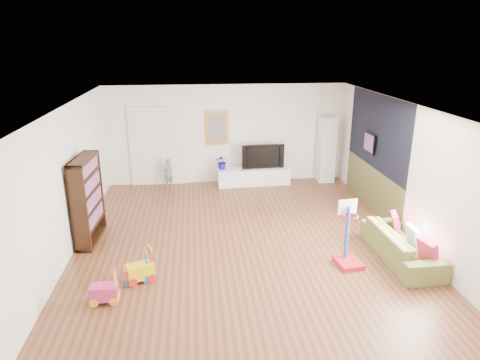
{
  "coord_description": "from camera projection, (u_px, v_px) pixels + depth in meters",
  "views": [
    {
      "loc": [
        -0.9,
        -7.71,
        3.89
      ],
      "look_at": [
        0.0,
        0.4,
        1.15
      ],
      "focal_mm": 32.0,
      "sensor_mm": 36.0,
      "label": 1
    }
  ],
  "objects": [
    {
      "name": "floor",
      "position": [
        242.0,
        240.0,
        8.6
      ],
      "size": [
        6.5,
        7.5,
        0.0
      ],
      "primitive_type": "cube",
      "color": "brown",
      "rests_on": "ground"
    },
    {
      "name": "ceiling",
      "position": [
        242.0,
        106.0,
        7.74
      ],
      "size": [
        6.5,
        7.5,
        0.0
      ],
      "primitive_type": "cube",
      "color": "white",
      "rests_on": "ground"
    },
    {
      "name": "wall_back",
      "position": [
        227.0,
        134.0,
        11.7
      ],
      "size": [
        6.5,
        0.0,
        2.7
      ],
      "primitive_type": "cube",
      "color": "white",
      "rests_on": "ground"
    },
    {
      "name": "wall_front",
      "position": [
        282.0,
        283.0,
        4.64
      ],
      "size": [
        6.5,
        0.0,
        2.7
      ],
      "primitive_type": "cube",
      "color": "white",
      "rests_on": "ground"
    },
    {
      "name": "wall_left",
      "position": [
        66.0,
        183.0,
        7.83
      ],
      "size": [
        0.0,
        7.5,
        2.7
      ],
      "primitive_type": "cube",
      "color": "white",
      "rests_on": "ground"
    },
    {
      "name": "wall_right",
      "position": [
        404.0,
        171.0,
        8.51
      ],
      "size": [
        0.0,
        7.5,
        2.7
      ],
      "primitive_type": "cube",
      "color": "silver",
      "rests_on": "ground"
    },
    {
      "name": "navy_accent",
      "position": [
        377.0,
        132.0,
        9.67
      ],
      "size": [
        0.01,
        3.2,
        1.7
      ],
      "primitive_type": "cube",
      "color": "black",
      "rests_on": "wall_right"
    },
    {
      "name": "olive_wainscot",
      "position": [
        371.0,
        188.0,
        10.1
      ],
      "size": [
        0.01,
        3.2,
        1.0
      ],
      "primitive_type": "cube",
      "color": "brown",
      "rests_on": "wall_right"
    },
    {
      "name": "doorway",
      "position": [
        157.0,
        147.0,
        11.56
      ],
      "size": [
        1.45,
        0.06,
        2.1
      ],
      "primitive_type": "cube",
      "color": "white",
      "rests_on": "ground"
    },
    {
      "name": "painting_back",
      "position": [
        217.0,
        128.0,
        11.58
      ],
      "size": [
        0.62,
        0.06,
        0.92
      ],
      "primitive_type": "cube",
      "color": "gold",
      "rests_on": "wall_back"
    },
    {
      "name": "artwork_right",
      "position": [
        370.0,
        143.0,
        9.95
      ],
      "size": [
        0.04,
        0.56,
        0.46
      ],
      "primitive_type": "cube",
      "color": "#7F3F8C",
      "rests_on": "wall_right"
    },
    {
      "name": "media_console",
      "position": [
        254.0,
        176.0,
        11.81
      ],
      "size": [
        2.0,
        0.58,
        0.46
      ],
      "primitive_type": "cube",
      "rotation": [
        0.0,
        0.0,
        0.04
      ],
      "color": "white",
      "rests_on": "ground"
    },
    {
      "name": "tall_cabinet",
      "position": [
        326.0,
        149.0,
        11.87
      ],
      "size": [
        0.44,
        0.44,
        1.84
      ],
      "primitive_type": "cube",
      "rotation": [
        0.0,
        0.0,
        0.03
      ],
      "color": "white",
      "rests_on": "ground"
    },
    {
      "name": "bookshelf",
      "position": [
        88.0,
        200.0,
        8.37
      ],
      "size": [
        0.38,
        1.19,
        1.72
      ],
      "primitive_type": "cube",
      "rotation": [
        0.0,
        0.0,
        -0.06
      ],
      "color": "black",
      "rests_on": "ground"
    },
    {
      "name": "sofa",
      "position": [
        401.0,
        245.0,
        7.8
      ],
      "size": [
        0.8,
        1.96,
        0.57
      ],
      "primitive_type": "imported",
      "rotation": [
        0.0,
        0.0,
        1.59
      ],
      "color": "olive",
      "rests_on": "ground"
    },
    {
      "name": "basketball_hoop",
      "position": [
        351.0,
        235.0,
        7.48
      ],
      "size": [
        0.48,
        0.56,
        1.2
      ],
      "primitive_type": "cube",
      "rotation": [
        0.0,
        0.0,
        0.15
      ],
      "color": "red",
      "rests_on": "ground"
    },
    {
      "name": "ride_on_yellow",
      "position": [
        140.0,
        266.0,
        7.08
      ],
      "size": [
        0.5,
        0.4,
        0.58
      ],
      "primitive_type": "cube",
      "rotation": [
        0.0,
        0.0,
        0.33
      ],
      "color": "yellow",
      "rests_on": "ground"
    },
    {
      "name": "ride_on_orange",
      "position": [
        136.0,
        267.0,
        7.07
      ],
      "size": [
        0.46,
        0.34,
        0.55
      ],
      "primitive_type": "cube",
      "rotation": [
        0.0,
        0.0,
        0.24
      ],
      "color": "#E54F33",
      "rests_on": "ground"
    },
    {
      "name": "ride_on_pink",
      "position": [
        104.0,
        287.0,
        6.51
      ],
      "size": [
        0.42,
        0.26,
        0.55
      ],
      "primitive_type": "cube",
      "rotation": [
        0.0,
        0.0,
        0.02
      ],
      "color": "#CC316E",
      "rests_on": "ground"
    },
    {
      "name": "child",
      "position": [
        168.0,
        173.0,
        11.55
      ],
      "size": [
        0.34,
        0.34,
        0.8
      ],
      "primitive_type": "imported",
      "rotation": [
        0.0,
        0.0,
        3.92
      ],
      "color": "slate",
      "rests_on": "ground"
    },
    {
      "name": "tv",
      "position": [
        262.0,
        155.0,
        11.72
      ],
      "size": [
        1.17,
        0.22,
        0.67
      ],
      "primitive_type": "imported",
      "rotation": [
        0.0,
        0.0,
        0.05
      ],
      "color": "black",
      "rests_on": "media_console"
    },
    {
      "name": "vase_plant",
      "position": [
        222.0,
        162.0,
        11.6
      ],
      "size": [
        0.4,
        0.35,
        0.42
      ],
      "primitive_type": "imported",
      "rotation": [
        0.0,
        0.0,
        0.07
      ],
      "color": "#1A0F95",
      "rests_on": "media_console"
    },
    {
      "name": "pillow_left",
      "position": [
        428.0,
        251.0,
        7.22
      ],
      "size": [
        0.18,
        0.42,
        0.41
      ],
      "primitive_type": "cube",
      "rotation": [
        0.0,
        0.0,
        0.2
      ],
      "color": "#AB2542",
      "rests_on": "sofa"
    },
    {
      "name": "pillow_center",
      "position": [
        413.0,
        236.0,
        7.76
      ],
      "size": [
        0.12,
        0.4,
        0.4
      ],
      "primitive_type": "cube",
      "rotation": [
        0.0,
        0.0,
        -0.05
      ],
      "color": "silver",
      "rests_on": "sofa"
    },
    {
      "name": "pillow_right",
      "position": [
        396.0,
        223.0,
        8.32
      ],
      "size": [
        0.22,
        0.41,
        0.4
      ],
      "primitive_type": "cube",
      "rotation": [
        0.0,
        0.0,
        -0.31
      ],
      "color": "#CE1D47",
      "rests_on": "sofa"
    }
  ]
}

